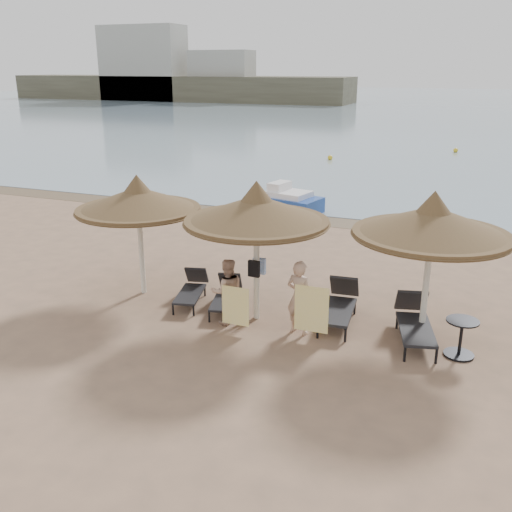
{
  "coord_description": "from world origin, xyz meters",
  "views": [
    {
      "loc": [
        4.42,
        -11.23,
        5.64
      ],
      "look_at": [
        -0.44,
        1.2,
        1.18
      ],
      "focal_mm": 40.0,
      "sensor_mm": 36.0,
      "label": 1
    }
  ],
  "objects_px": {
    "palapa_center": "(257,210)",
    "palapa_right": "(432,223)",
    "lounger_near_left": "(227,295)",
    "lounger_near_right": "(340,304)",
    "lounger_far_right": "(414,321)",
    "lounger_far_left": "(192,288)",
    "side_table": "(461,339)",
    "person_left": "(227,287)",
    "pedal_boat": "(288,201)",
    "person_right": "(299,292)",
    "palapa_left": "(138,200)"
  },
  "relations": [
    {
      "from": "side_table",
      "to": "lounger_near_right",
      "type": "bearing_deg",
      "value": 163.33
    },
    {
      "from": "lounger_near_right",
      "to": "lounger_far_right",
      "type": "distance_m",
      "value": 1.76
    },
    {
      "from": "lounger_far_right",
      "to": "side_table",
      "type": "distance_m",
      "value": 1.08
    },
    {
      "from": "palapa_left",
      "to": "side_table",
      "type": "xyz_separation_m",
      "value": [
        7.86,
        -0.61,
        -2.11
      ]
    },
    {
      "from": "palapa_center",
      "to": "lounger_far_right",
      "type": "bearing_deg",
      "value": 4.39
    },
    {
      "from": "person_left",
      "to": "pedal_boat",
      "type": "bearing_deg",
      "value": -110.52
    },
    {
      "from": "palapa_center",
      "to": "palapa_right",
      "type": "xyz_separation_m",
      "value": [
        3.72,
        0.37,
        -0.01
      ]
    },
    {
      "from": "lounger_near_left",
      "to": "lounger_near_right",
      "type": "bearing_deg",
      "value": -8.14
    },
    {
      "from": "palapa_center",
      "to": "person_left",
      "type": "height_order",
      "value": "palapa_center"
    },
    {
      "from": "palapa_left",
      "to": "lounger_near_left",
      "type": "bearing_deg",
      "value": -2.17
    },
    {
      "from": "lounger_far_left",
      "to": "side_table",
      "type": "xyz_separation_m",
      "value": [
        6.42,
        -0.56,
        0.04
      ]
    },
    {
      "from": "person_right",
      "to": "palapa_center",
      "type": "bearing_deg",
      "value": -4.05
    },
    {
      "from": "palapa_left",
      "to": "lounger_near_right",
      "type": "height_order",
      "value": "palapa_left"
    },
    {
      "from": "lounger_near_right",
      "to": "person_left",
      "type": "xyz_separation_m",
      "value": [
        -2.35,
        -1.12,
        0.5
      ]
    },
    {
      "from": "palapa_center",
      "to": "person_right",
      "type": "relative_size",
      "value": 1.69
    },
    {
      "from": "lounger_near_left",
      "to": "person_right",
      "type": "height_order",
      "value": "person_right"
    },
    {
      "from": "lounger_near_right",
      "to": "lounger_far_left",
      "type": "bearing_deg",
      "value": 179.22
    },
    {
      "from": "person_left",
      "to": "palapa_center",
      "type": "bearing_deg",
      "value": -166.57
    },
    {
      "from": "palapa_left",
      "to": "palapa_center",
      "type": "bearing_deg",
      "value": -6.97
    },
    {
      "from": "person_right",
      "to": "palapa_left",
      "type": "bearing_deg",
      "value": 4.39
    },
    {
      "from": "lounger_near_right",
      "to": "side_table",
      "type": "height_order",
      "value": "lounger_near_right"
    },
    {
      "from": "person_left",
      "to": "side_table",
      "type": "bearing_deg",
      "value": 152.11
    },
    {
      "from": "person_right",
      "to": "side_table",
      "type": "bearing_deg",
      "value": -162.47
    },
    {
      "from": "lounger_far_left",
      "to": "lounger_near_left",
      "type": "height_order",
      "value": "lounger_near_left"
    },
    {
      "from": "lounger_near_right",
      "to": "side_table",
      "type": "distance_m",
      "value": 2.81
    },
    {
      "from": "palapa_right",
      "to": "person_left",
      "type": "xyz_separation_m",
      "value": [
        -4.23,
        -0.88,
        -1.69
      ]
    },
    {
      "from": "palapa_right",
      "to": "lounger_near_left",
      "type": "xyz_separation_m",
      "value": [
        -4.63,
        -0.06,
        -2.26
      ]
    },
    {
      "from": "side_table",
      "to": "person_right",
      "type": "xyz_separation_m",
      "value": [
        -3.38,
        -0.18,
        0.61
      ]
    },
    {
      "from": "lounger_near_left",
      "to": "lounger_far_right",
      "type": "xyz_separation_m",
      "value": [
        4.47,
        -0.04,
        0.07
      ]
    },
    {
      "from": "side_table",
      "to": "pedal_boat",
      "type": "bearing_deg",
      "value": 124.62
    },
    {
      "from": "lounger_near_right",
      "to": "person_right",
      "type": "xyz_separation_m",
      "value": [
        -0.68,
        -0.99,
        0.58
      ]
    },
    {
      "from": "pedal_boat",
      "to": "palapa_right",
      "type": "bearing_deg",
      "value": -43.38
    },
    {
      "from": "palapa_center",
      "to": "person_left",
      "type": "distance_m",
      "value": 1.85
    },
    {
      "from": "lounger_far_right",
      "to": "palapa_right",
      "type": "bearing_deg",
      "value": 18.68
    },
    {
      "from": "lounger_near_right",
      "to": "person_left",
      "type": "distance_m",
      "value": 2.65
    },
    {
      "from": "palapa_right",
      "to": "pedal_boat",
      "type": "bearing_deg",
      "value": 122.91
    },
    {
      "from": "palapa_center",
      "to": "side_table",
      "type": "distance_m",
      "value": 5.06
    },
    {
      "from": "palapa_right",
      "to": "person_right",
      "type": "bearing_deg",
      "value": -163.52
    },
    {
      "from": "palapa_right",
      "to": "lounger_near_right",
      "type": "height_order",
      "value": "palapa_right"
    },
    {
      "from": "lounger_near_right",
      "to": "person_right",
      "type": "bearing_deg",
      "value": -129.09
    },
    {
      "from": "palapa_center",
      "to": "side_table",
      "type": "bearing_deg",
      "value": -2.54
    },
    {
      "from": "palapa_center",
      "to": "palapa_right",
      "type": "height_order",
      "value": "palapa_center"
    },
    {
      "from": "lounger_near_left",
      "to": "lounger_near_right",
      "type": "xyz_separation_m",
      "value": [
        2.74,
        0.29,
        0.07
      ]
    },
    {
      "from": "pedal_boat",
      "to": "person_right",
      "type": "bearing_deg",
      "value": -56.78
    },
    {
      "from": "palapa_right",
      "to": "person_right",
      "type": "xyz_separation_m",
      "value": [
        -2.56,
        -0.76,
        -1.62
      ]
    },
    {
      "from": "palapa_left",
      "to": "palapa_right",
      "type": "relative_size",
      "value": 0.95
    },
    {
      "from": "palapa_left",
      "to": "side_table",
      "type": "bearing_deg",
      "value": -4.42
    },
    {
      "from": "palapa_left",
      "to": "palapa_right",
      "type": "height_order",
      "value": "palapa_right"
    },
    {
      "from": "lounger_far_left",
      "to": "pedal_boat",
      "type": "bearing_deg",
      "value": 79.98
    },
    {
      "from": "lounger_far_right",
      "to": "person_right",
      "type": "bearing_deg",
      "value": -178.52
    }
  ]
}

